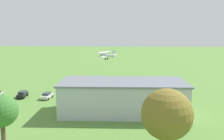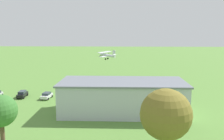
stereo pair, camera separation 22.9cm
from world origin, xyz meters
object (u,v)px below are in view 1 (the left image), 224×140
at_px(car_black, 22,94).
at_px(person_beside_truck, 150,92).
at_px(biplane, 107,55).
at_px(person_crossing_taxiway, 157,91).
at_px(person_at_fence_line, 135,92).
at_px(car_green, 68,94).
at_px(tree_at_field_edge, 2,111).
at_px(hangar, 123,97).
at_px(car_white, 47,95).
at_px(tree_near_perimeter_road, 167,114).

relative_size(car_black, person_beside_truck, 2.85).
height_order(biplane, person_crossing_taxiway, biplane).
xyz_separation_m(biplane, person_at_fence_line, (-9.38, 24.44, -7.76)).
bearing_deg(car_green, tree_at_field_edge, 84.78).
distance_m(hangar, person_crossing_taxiway, 18.09).
bearing_deg(biplane, car_black, 53.92).
bearing_deg(car_white, person_at_fence_line, -168.58).
bearing_deg(car_black, hangar, 157.98).
relative_size(biplane, car_green, 1.90).
relative_size(hangar, car_green, 5.81).
bearing_deg(tree_at_field_edge, car_green, -95.22).
distance_m(biplane, car_white, 33.08).
height_order(person_beside_truck, tree_at_field_edge, tree_at_field_edge).
xyz_separation_m(person_beside_truck, tree_at_field_edge, (24.41, 32.25, 5.27)).
distance_m(car_white, tree_near_perimeter_road, 38.90).
bearing_deg(person_at_fence_line, person_beside_truck, -179.50).
bearing_deg(tree_near_perimeter_road, car_green, -56.89).
xyz_separation_m(car_green, person_crossing_taxiway, (-23.79, -4.22, 0.05)).
bearing_deg(car_black, person_beside_truck, -173.70).
bearing_deg(tree_at_field_edge, person_at_fence_line, -122.40).
distance_m(hangar, person_at_fence_line, 15.02).
bearing_deg(biplane, car_white, 64.81).
xyz_separation_m(car_green, tree_near_perimeter_road, (-19.84, 30.43, 5.73)).
distance_m(person_crossing_taxiway, tree_at_field_edge, 42.62).
height_order(car_white, person_crossing_taxiway, person_crossing_taxiway).
bearing_deg(biplane, car_green, 73.15).
bearing_deg(car_white, hangar, 153.60).
relative_size(car_green, tree_at_field_edge, 0.54).
xyz_separation_m(car_black, person_beside_truck, (-33.86, -3.74, -0.08)).
distance_m(car_black, person_crossing_taxiway, 36.15).
xyz_separation_m(car_white, person_at_fence_line, (-23.07, -4.66, 0.00)).
bearing_deg(person_beside_truck, biplane, -61.32).
height_order(car_black, tree_near_perimeter_road, tree_near_perimeter_road).
bearing_deg(car_white, person_crossing_taxiway, -169.31).
distance_m(car_green, car_black, 12.08).
bearing_deg(person_crossing_taxiway, biplane, -56.96).
bearing_deg(person_beside_truck, person_at_fence_line, 0.50).
relative_size(hangar, person_crossing_taxiway, 14.75).
distance_m(person_beside_truck, tree_near_perimeter_road, 34.40).
height_order(person_crossing_taxiway, person_at_fence_line, person_crossing_taxiway).
xyz_separation_m(biplane, car_black, (20.50, 28.14, -7.71)).
height_order(biplane, tree_at_field_edge, biplane).
height_order(car_green, tree_at_field_edge, tree_at_field_edge).
distance_m(car_green, person_beside_truck, 22.05).
relative_size(hangar, tree_near_perimeter_road, 2.65).
bearing_deg(tree_at_field_edge, car_white, -84.55).
relative_size(hangar, tree_at_field_edge, 3.12).
xyz_separation_m(person_at_fence_line, tree_near_perimeter_road, (-2.03, 33.82, 5.74)).
distance_m(hangar, car_black, 28.55).
xyz_separation_m(person_beside_truck, tree_near_perimeter_road, (1.94, 33.85, 5.77)).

